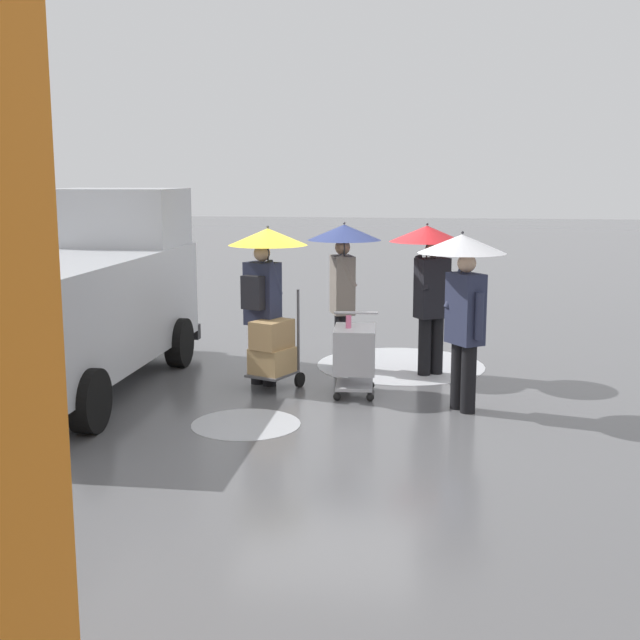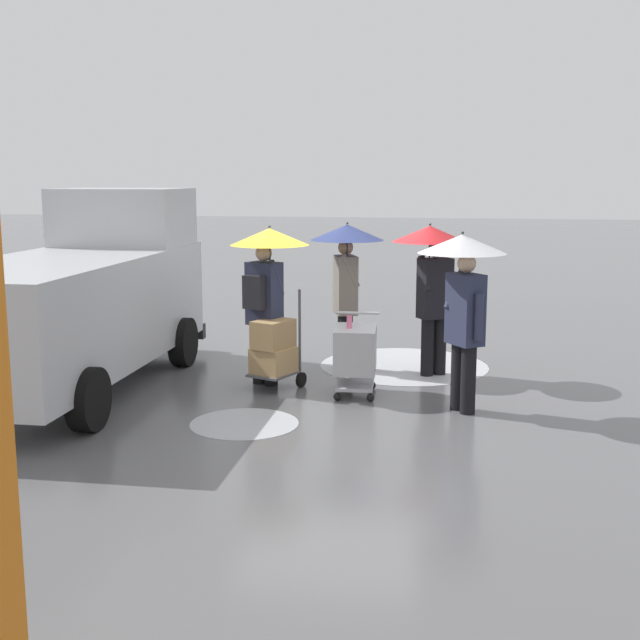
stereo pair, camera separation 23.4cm
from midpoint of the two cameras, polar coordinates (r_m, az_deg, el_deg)
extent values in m
plane|color=#5B5B5E|center=(11.28, 0.11, -4.35)|extent=(90.00, 90.00, 0.00)
cylinder|color=#ADAFB5|center=(9.48, -5.85, -7.16)|extent=(1.24, 1.24, 0.01)
cylinder|color=silver|center=(12.34, 5.05, -3.11)|extent=(2.49, 2.49, 0.01)
cube|color=#B7BABF|center=(11.11, -17.76, 0.54)|extent=(2.02, 5.22, 1.40)
cube|color=#B7BABF|center=(12.73, -14.33, 6.92)|extent=(1.85, 1.42, 0.84)
cube|color=black|center=(13.45, -13.03, 3.68)|extent=(1.66, 0.08, 0.63)
cube|color=#232326|center=(13.64, -12.79, -0.69)|extent=(1.96, 0.18, 0.24)
cylinder|color=black|center=(13.08, -18.44, -1.25)|extent=(0.25, 0.72, 0.72)
cylinder|color=black|center=(12.34, -10.25, -1.54)|extent=(0.25, 0.72, 0.72)
cylinder|color=black|center=(9.42, -16.35, -5.39)|extent=(0.25, 0.72, 0.72)
cube|color=#B2B2B7|center=(10.54, 1.78, -2.02)|extent=(0.58, 0.80, 0.56)
cube|color=#B2B2B7|center=(10.64, 1.77, -4.44)|extent=(0.52, 0.72, 0.04)
cylinder|color=#B2B2B7|center=(10.88, 1.89, 0.50)|extent=(0.58, 0.08, 0.04)
sphere|color=black|center=(10.37, 2.85, -5.36)|extent=(0.10, 0.10, 0.10)
sphere|color=black|center=(10.38, 0.54, -5.32)|extent=(0.10, 0.10, 0.10)
sphere|color=black|center=(10.95, 2.93, -4.52)|extent=(0.10, 0.10, 0.10)
sphere|color=black|center=(10.97, 0.75, -4.49)|extent=(0.10, 0.10, 0.10)
cylinder|color=#E0668E|center=(10.42, 1.32, -1.59)|extent=(0.09, 0.29, 0.69)
cube|color=#515156|center=(10.88, -3.94, -3.73)|extent=(0.67, 0.73, 0.03)
cylinder|color=#515156|center=(10.89, -2.13, -0.74)|extent=(0.04, 0.04, 1.10)
cylinder|color=#515156|center=(11.13, -4.05, -0.53)|extent=(0.04, 0.04, 1.10)
cylinder|color=black|center=(11.02, -2.02, -4.15)|extent=(0.12, 0.20, 0.20)
cylinder|color=black|center=(11.28, -4.09, -3.84)|extent=(0.12, 0.20, 0.20)
cube|color=tan|center=(10.84, -3.95, -2.80)|extent=(0.62, 0.64, 0.33)
cube|color=#A37F51|center=(10.77, -3.97, -0.99)|extent=(0.56, 0.64, 0.36)
cylinder|color=black|center=(11.17, -4.97, -2.36)|extent=(0.18, 0.18, 0.82)
cylinder|color=black|center=(11.06, -4.14, -2.48)|extent=(0.18, 0.18, 0.82)
cube|color=#282D47|center=(10.97, -4.62, 1.82)|extent=(0.52, 0.43, 0.84)
sphere|color=beige|center=(10.91, -4.65, 4.63)|extent=(0.22, 0.22, 0.22)
cylinder|color=#282D47|center=(11.13, -5.68, 1.67)|extent=(0.10, 0.10, 0.55)
cylinder|color=#282D47|center=(10.85, -3.81, 2.91)|extent=(0.21, 0.32, 0.50)
cylinder|color=#333338|center=(10.86, -4.22, 3.77)|extent=(0.02, 0.02, 0.86)
cone|color=yellow|center=(10.83, -4.25, 5.77)|extent=(1.04, 1.04, 0.22)
sphere|color=#333338|center=(10.82, -4.26, 6.45)|extent=(0.04, 0.04, 0.04)
cube|color=black|center=(10.81, -5.26, 1.90)|extent=(0.34, 0.27, 0.44)
cylinder|color=black|center=(12.06, 0.88, -1.40)|extent=(0.18, 0.18, 0.82)
cylinder|color=black|center=(11.87, 1.09, -1.59)|extent=(0.18, 0.18, 0.82)
cube|color=slate|center=(11.83, 0.99, 2.45)|extent=(0.42, 0.51, 0.84)
sphere|color=tan|center=(11.77, 1.00, 5.05)|extent=(0.22, 0.22, 0.22)
cylinder|color=slate|center=(12.09, 0.72, 2.37)|extent=(0.10, 0.10, 0.55)
cylinder|color=slate|center=(11.63, 1.29, 3.41)|extent=(0.32, 0.20, 0.50)
cylinder|color=#333338|center=(11.69, 1.11, 4.23)|extent=(0.02, 0.02, 0.86)
cone|color=navy|center=(11.66, 1.11, 6.09)|extent=(1.04, 1.04, 0.22)
sphere|color=#333338|center=(11.65, 1.12, 6.73)|extent=(0.04, 0.04, 0.04)
cylinder|color=black|center=(11.78, 7.52, -1.77)|extent=(0.18, 0.18, 0.82)
cylinder|color=black|center=(11.68, 6.68, -1.85)|extent=(0.18, 0.18, 0.82)
cube|color=black|center=(11.59, 7.19, 2.21)|extent=(0.52, 0.47, 0.84)
sphere|color=tan|center=(11.53, 7.25, 4.87)|extent=(0.22, 0.22, 0.22)
cylinder|color=black|center=(11.73, 8.28, 2.03)|extent=(0.10, 0.10, 0.55)
cylinder|color=black|center=(11.46, 6.49, 3.25)|extent=(0.24, 0.31, 0.50)
cylinder|color=#333338|center=(11.50, 6.80, 4.07)|extent=(0.02, 0.02, 0.86)
cone|color=red|center=(11.46, 6.84, 5.96)|extent=(1.04, 1.04, 0.22)
sphere|color=#333338|center=(11.46, 6.85, 6.60)|extent=(0.04, 0.04, 0.04)
cylinder|color=black|center=(9.91, 9.57, -4.05)|extent=(0.18, 0.18, 0.82)
cylinder|color=black|center=(10.07, 8.89, -3.81)|extent=(0.18, 0.18, 0.82)
cube|color=#282D47|center=(9.83, 9.36, 0.77)|extent=(0.49, 0.52, 0.84)
sphere|color=beige|center=(9.76, 9.45, 3.90)|extent=(0.22, 0.22, 0.22)
cylinder|color=#282D47|center=(9.63, 10.28, 0.26)|extent=(0.10, 0.10, 0.55)
cylinder|color=#282D47|center=(9.93, 8.68, 2.17)|extent=(0.30, 0.26, 0.50)
cylinder|color=#333338|center=(9.85, 9.07, 3.04)|extent=(0.02, 0.02, 0.86)
cone|color=white|center=(9.82, 9.14, 5.24)|extent=(1.04, 1.04, 0.22)
sphere|color=#333338|center=(9.81, 9.16, 6.00)|extent=(0.04, 0.04, 0.04)
camera|label=1|loc=(0.12, -90.67, -0.12)|focal=46.23mm
camera|label=2|loc=(0.12, 89.33, 0.12)|focal=46.23mm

